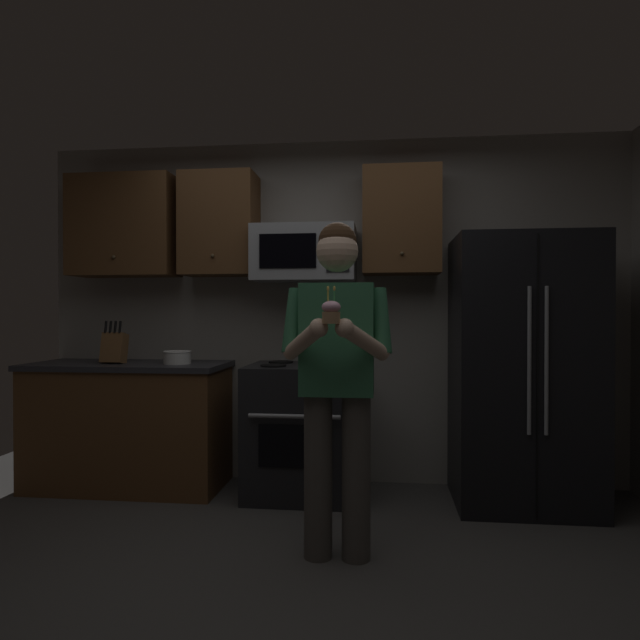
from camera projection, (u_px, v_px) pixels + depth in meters
ground_plane at (292, 590)px, 2.56m from camera, size 6.00×6.00×0.00m
wall_back at (329, 312)px, 4.28m from camera, size 4.40×0.10×2.60m
oven_range at (302, 429)px, 3.92m from camera, size 0.76×0.70×0.93m
microwave at (305, 254)px, 4.02m from camera, size 0.74×0.41×0.40m
refrigerator at (522, 371)px, 3.71m from camera, size 0.90×0.75×1.80m
cabinet_row_upper at (230, 225)px, 4.14m from camera, size 2.78×0.36×0.76m
counter_left at (129, 424)px, 4.09m from camera, size 1.44×0.66×0.92m
knife_block at (114, 348)px, 4.04m from camera, size 0.16×0.15×0.32m
bowl_large_white at (177, 357)px, 3.99m from camera, size 0.20×0.20×0.09m
person at (337, 369)px, 2.87m from camera, size 0.60×0.48×1.76m
cupcake at (331, 312)px, 2.54m from camera, size 0.09×0.09×0.17m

